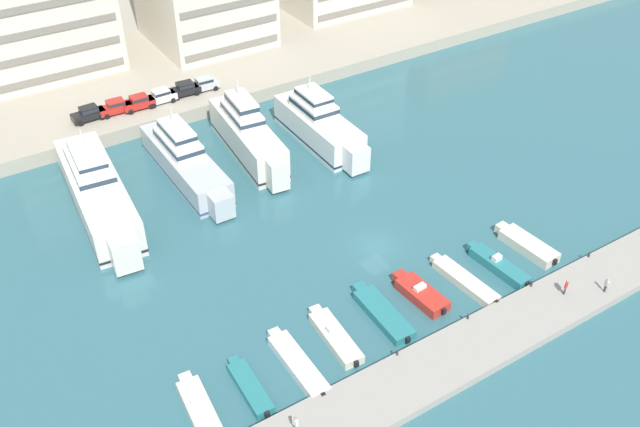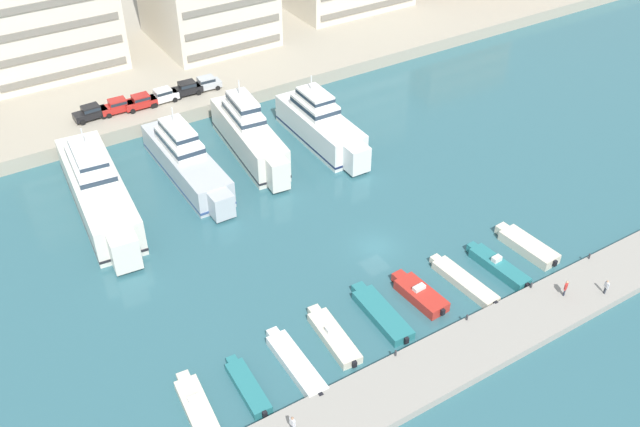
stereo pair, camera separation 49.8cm
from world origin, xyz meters
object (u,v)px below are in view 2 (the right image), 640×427
Objects in this scene: motorboat_teal_left at (248,387)px; motorboat_cream_mid_right at (464,281)px; yacht_silver_left at (186,160)px; motorboat_cream_center_left at (333,336)px; car_red_mid_left at (140,101)px; car_red_left at (117,106)px; motorboat_teal_center at (381,313)px; car_black_far_left at (91,112)px; pedestrian_far_side at (566,287)px; car_black_center at (187,88)px; motorboat_cream_far_right at (527,246)px; yacht_ivory_mid_left at (249,135)px; motorboat_red_center_right at (420,294)px; pedestrian_mid_deck at (292,423)px; yacht_ivory_far_left at (98,190)px; motorboat_white_mid_left at (296,364)px; yacht_white_center_left at (321,125)px; motorboat_cream_far_left at (196,406)px; pedestrian_near_edge at (606,286)px; car_silver_center_right at (206,83)px; car_white_center_left at (162,95)px; motorboat_teal_right at (498,266)px.

motorboat_teal_left is 23.01m from motorboat_cream_mid_right.
yacht_silver_left is 2.54× the size of motorboat_cream_center_left.
car_red_left is at bearing 171.48° from car_red_mid_left.
motorboat_teal_center is 1.98× the size of car_black_far_left.
yacht_silver_left is 42.73m from pedestrian_far_side.
yacht_silver_left is 4.70× the size of car_black_center.
motorboat_teal_left is 0.91× the size of motorboat_cream_far_right.
yacht_ivory_mid_left is at bearing -46.44° from car_black_far_left.
pedestrian_far_side is (20.39, -7.17, 1.40)m from motorboat_cream_center_left.
motorboat_teal_left is 3.94× the size of pedestrian_far_side.
motorboat_red_center_right is 13.14m from pedestrian_far_side.
motorboat_red_center_right is at bearing -74.49° from car_red_left.
motorboat_cream_mid_right is 4.97× the size of pedestrian_mid_deck.
yacht_ivory_far_left is 31.02m from motorboat_cream_center_left.
motorboat_white_mid_left is 2.06× the size of car_red_mid_left.
yacht_white_center_left is 2.48× the size of motorboat_cream_far_left.
pedestrian_near_edge is at bearing -85.12° from motorboat_cream_far_right.
motorboat_cream_far_right is 54.37m from car_black_far_left.
car_black_center is at bearing 43.56° from yacht_ivory_far_left.
car_black_far_left is 1.00× the size of car_black_center.
car_red_left reaches higher than motorboat_cream_mid_right.
pedestrian_near_edge is (18.58, -9.00, 1.32)m from motorboat_teal_center.
pedestrian_mid_deck reaches higher than motorboat_cream_center_left.
pedestrian_far_side is (-3.33, 1.79, 0.09)m from pedestrian_near_edge.
yacht_white_center_left is 2.26× the size of motorboat_cream_center_left.
motorboat_white_mid_left is 1.30× the size of motorboat_red_center_right.
car_red_left is at bearing 116.19° from pedestrian_near_edge.
pedestrian_far_side is (14.08, -52.49, -0.96)m from car_black_center.
car_black_far_left is at bearing 114.07° from motorboat_cream_mid_right.
yacht_ivory_far_left is 1.16× the size of yacht_silver_left.
yacht_silver_left reaches higher than car_red_left.
pedestrian_far_side is at bearing -33.89° from motorboat_red_center_right.
pedestrian_mid_deck reaches higher than motorboat_teal_center.
motorboat_cream_far_left is 1.69× the size of car_silver_center_right.
pedestrian_mid_deck is 28.37m from pedestrian_far_side.
car_silver_center_right is at bearing 68.93° from motorboat_teal_left.
car_red_left is 60.68m from pedestrian_near_edge.
motorboat_cream_far_left reaches higher than motorboat_white_mid_left.
car_black_far_left is (2.36, 46.53, 2.42)m from motorboat_teal_left.
yacht_white_center_left is 21.49m from car_white_center_left.
car_silver_center_right is 56.18m from pedestrian_near_edge.
motorboat_teal_center is 20.68m from pedestrian_near_edge.
car_black_far_left reaches higher than motorboat_cream_mid_right.
car_black_center is (-1.56, 14.71, 0.20)m from yacht_ivory_mid_left.
car_black_center is (6.75, 15.19, 0.63)m from yacht_silver_left.
motorboat_teal_left is 48.69m from car_black_center.
yacht_silver_left reaches higher than car_black_far_left.
motorboat_cream_center_left is 1.87× the size of car_red_mid_left.
car_red_left is at bearing 114.85° from motorboat_teal_right.
motorboat_teal_left is at bearing -130.70° from yacht_white_center_left.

